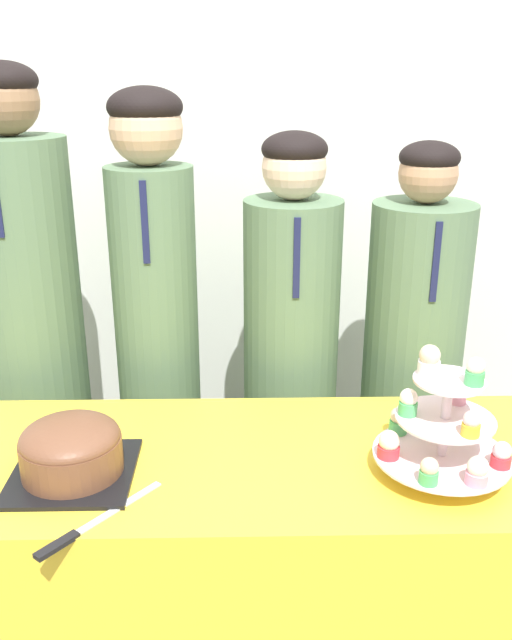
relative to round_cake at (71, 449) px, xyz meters
The scene contains 9 objects.
wall_back 1.31m from the round_cake, 72.81° to the left, with size 9.00×0.06×2.70m.
table 0.58m from the round_cake, 10.82° to the left, with size 1.65×0.57×0.78m.
round_cake is the anchor object (origin of this frame).
cake_knife 0.21m from the round_cake, 73.27° to the right, with size 0.21×0.24×0.01m.
cupcake_stand 0.79m from the round_cake, ahead, with size 0.29×0.29×0.29m.
student_0 0.67m from the round_cake, 112.41° to the left, with size 0.30×0.31×1.62m.
student_1 0.63m from the round_cake, 79.73° to the left, with size 0.25×0.25×1.56m.
student_2 0.82m from the round_cake, 50.46° to the left, with size 0.28×0.29×1.44m.
student_3 1.09m from the round_cake, 35.08° to the left, with size 0.30×0.30×1.42m.
Camera 1 is at (0.01, -1.04, 1.60)m, focal length 38.00 mm.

